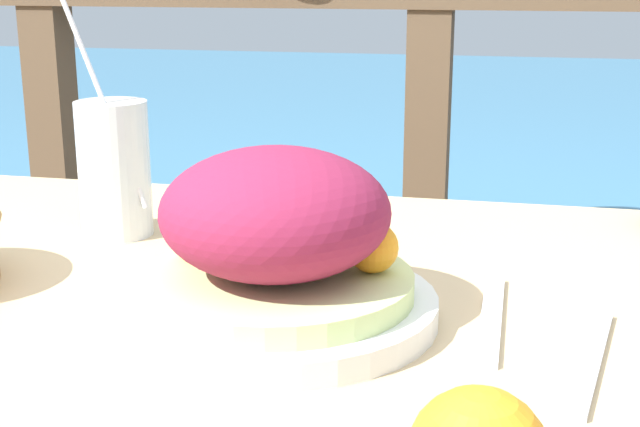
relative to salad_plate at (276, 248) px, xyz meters
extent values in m
cube|color=tan|center=(0.03, 0.02, -0.08)|extent=(1.16, 0.77, 0.04)
cube|color=brown|center=(-0.65, 0.84, -0.33)|extent=(0.07, 0.07, 0.94)
cube|color=brown|center=(0.03, 0.84, -0.33)|extent=(0.07, 0.07, 0.94)
cube|color=teal|center=(0.03, 3.34, -0.57)|extent=(12.00, 4.00, 0.45)
cylinder|color=silver|center=(0.00, 0.00, -0.05)|extent=(0.25, 0.25, 0.02)
cylinder|color=#C6DB8E|center=(0.00, 0.00, -0.03)|extent=(0.21, 0.21, 0.02)
ellipsoid|color=maroon|center=(0.00, 0.00, 0.03)|extent=(0.18, 0.18, 0.10)
sphere|color=orange|center=(0.07, 0.02, 0.00)|extent=(0.04, 0.04, 0.04)
sphere|color=orange|center=(-0.07, 0.02, 0.00)|extent=(0.04, 0.04, 0.04)
cylinder|color=silver|center=(-0.22, 0.19, 0.01)|extent=(0.07, 0.07, 0.14)
cylinder|color=white|center=(-0.22, 0.18, 0.08)|extent=(0.08, 0.01, 0.21)
cube|color=silver|center=(0.16, 0.03, -0.06)|extent=(0.02, 0.18, 0.00)
cube|color=silver|center=(0.23, -0.03, -0.06)|extent=(0.05, 0.18, 0.00)
camera|label=1|loc=(0.17, -0.63, 0.21)|focal=50.00mm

